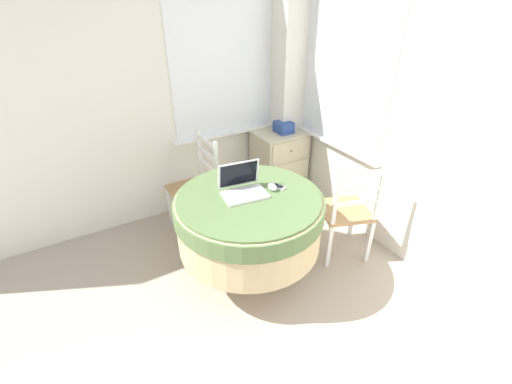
% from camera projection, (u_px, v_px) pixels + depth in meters
% --- Properties ---
extents(corner_room_shell, '(4.23, 5.25, 2.55)m').
position_uv_depth(corner_room_shell, '(300.00, 119.00, 2.53)').
color(corner_room_shell, white).
rests_on(corner_room_shell, ground_plane).
extents(round_dining_table, '(1.14, 1.14, 0.78)m').
position_uv_depth(round_dining_table, '(249.00, 217.00, 2.64)').
color(round_dining_table, '#4C3D2D').
rests_on(round_dining_table, ground_plane).
extents(laptop, '(0.35, 0.29, 0.23)m').
position_uv_depth(laptop, '(243.00, 187.00, 2.56)').
color(laptop, silver).
rests_on(laptop, round_dining_table).
extents(computer_mouse, '(0.06, 0.09, 0.05)m').
position_uv_depth(computer_mouse, '(272.00, 187.00, 2.61)').
color(computer_mouse, white).
rests_on(computer_mouse, round_dining_table).
extents(cell_phone, '(0.10, 0.13, 0.01)m').
position_uv_depth(cell_phone, '(278.00, 186.00, 2.66)').
color(cell_phone, '#B2B7BC').
rests_on(cell_phone, round_dining_table).
extents(dining_chair_near_back_window, '(0.43, 0.43, 0.95)m').
position_uv_depth(dining_chair_near_back_window, '(197.00, 187.00, 3.32)').
color(dining_chair_near_back_window, '#A87F51').
rests_on(dining_chair_near_back_window, ground_plane).
extents(dining_chair_near_right_window, '(0.54, 0.54, 0.95)m').
position_uv_depth(dining_chair_near_right_window, '(347.00, 212.00, 2.94)').
color(dining_chair_near_right_window, '#A87F51').
rests_on(dining_chair_near_right_window, ground_plane).
extents(corner_cabinet, '(0.55, 0.47, 0.76)m').
position_uv_depth(corner_cabinet, '(279.00, 163.00, 3.94)').
color(corner_cabinet, beige).
rests_on(corner_cabinet, ground_plane).
extents(storage_box, '(0.17, 0.19, 0.11)m').
position_uv_depth(storage_box, '(284.00, 127.00, 3.72)').
color(storage_box, '#2D4C93').
rests_on(storage_box, corner_cabinet).
extents(book_on_cabinet, '(0.17, 0.19, 0.02)m').
position_uv_depth(book_on_cabinet, '(284.00, 131.00, 3.72)').
color(book_on_cabinet, '#33478C').
rests_on(book_on_cabinet, corner_cabinet).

